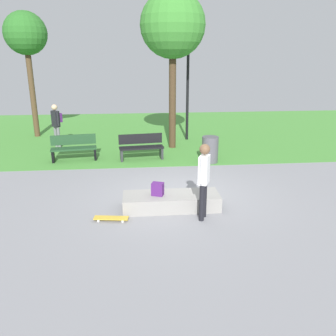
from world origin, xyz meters
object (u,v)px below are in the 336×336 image
Objects in this scene: park_bench_by_oak at (74,147)px; lamp_post at (188,75)px; backpack_on_ledge at (158,189)px; park_bench_far_right at (141,146)px; skateboard_by_ledge at (111,218)px; trash_bin at (210,150)px; tree_broad_elm at (26,36)px; skater_performing_trick at (204,176)px; concrete_ledge at (171,201)px; tree_slender_maple at (173,26)px; pedestrian_with_backpack at (56,122)px.

park_bench_by_oak is 5.85m from lamp_post.
park_bench_far_right is at bearing -65.14° from backpack_on_ledge.
trash_bin reaches higher than skateboard_by_ledge.
park_bench_far_right is (-0.31, 4.43, -0.06)m from backpack_on_ledge.
lamp_post is (6.92, -1.31, -1.60)m from tree_broad_elm.
skater_performing_trick is 0.38× the size of lamp_post.
lamp_post is at bearing 78.69° from concrete_ledge.
skateboard_by_ledge is 0.50× the size of park_bench_far_right.
tree_slender_maple reaches higher than pedestrian_with_backpack.
skater_performing_trick is 0.30× the size of tree_slender_maple.
trash_bin reaches higher than park_bench_far_right.
backpack_on_ledge reaches higher than concrete_ledge.
concrete_ledge is 0.50× the size of lamp_post.
tree_broad_elm is 1.15× the size of lamp_post.
tree_broad_elm is 7.22m from lamp_post.
concrete_ledge is 7.68m from pedestrian_with_backpack.
pedestrian_with_backpack is at bearing 121.96° from concrete_ledge.
lamp_post is (2.12, 2.92, 2.37)m from park_bench_far_right.
park_bench_far_right is 0.35× the size of lamp_post.
concrete_ledge reaches higher than skateboard_by_ledge.
skater_performing_trick is 2.36m from skateboard_by_ledge.
tree_broad_elm is 3.09× the size of pedestrian_with_backpack.
pedestrian_with_backpack is at bearing 174.27° from tree_slender_maple.
park_bench_far_right is 1.77× the size of trash_bin.
tree_slender_maple is (2.12, 6.55, 4.60)m from skateboard_by_ledge.
park_bench_by_oak is 0.93× the size of pedestrian_with_backpack.
skater_performing_trick is 0.33× the size of tree_broad_elm.
tree_broad_elm is 9.57m from trash_bin.
skateboard_by_ledge is 5.04m from park_bench_far_right.
skater_performing_trick is at bearing -103.97° from trash_bin.
tree_slender_maple is (1.31, 1.58, 4.19)m from park_bench_far_right.
tree_slender_maple is 4.88m from trash_bin.
park_bench_by_oak is at bearing 177.89° from park_bench_far_right.
skater_performing_trick is 1.02× the size of pedestrian_with_backpack.
park_bench_by_oak is 0.28× the size of tree_slender_maple.
park_bench_far_right is 4.31m from lamp_post.
trash_bin is (3.23, 4.33, 0.40)m from skateboard_by_ledge.
park_bench_by_oak is at bearing -60.18° from tree_broad_elm.
concrete_ledge is at bearing -57.78° from tree_broad_elm.
park_bench_far_right is 0.28× the size of tree_slender_maple.
park_bench_by_oak is (-3.08, 4.51, 0.29)m from concrete_ledge.
backpack_on_ledge is at bearing -99.45° from tree_slender_maple.
backpack_on_ledge is 0.06× the size of tree_broad_elm.
skater_performing_trick is (1.01, -0.61, 0.53)m from backpack_on_ledge.
tree_broad_elm reaches higher than concrete_ledge.
lamp_post is at bearing 58.97° from tree_slender_maple.
park_bench_far_right is (0.81, 4.96, 0.42)m from skateboard_by_ledge.
concrete_ledge is 7.46× the size of backpack_on_ledge.
skater_performing_trick is at bearing -89.90° from tree_slender_maple.
lamp_post is 2.69× the size of pedestrian_with_backpack.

